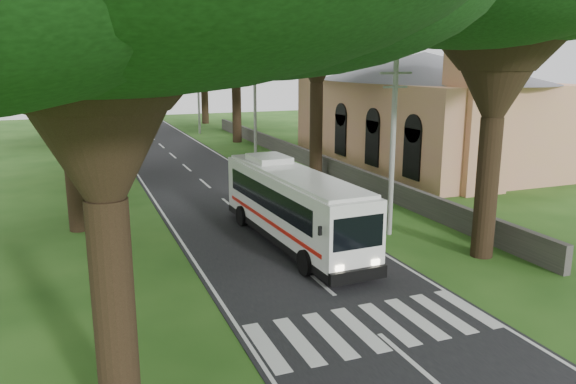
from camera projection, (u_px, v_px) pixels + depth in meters
ground at (341, 302)px, 18.90m from camera, size 140.00×140.00×0.00m
road at (190, 170)px, 41.56m from camera, size 8.00×120.00×0.04m
crosswalk at (371, 328)px, 17.09m from camera, size 8.00×3.00×0.01m
property_wall at (306, 157)px, 43.72m from camera, size 0.35×50.00×1.20m
church at (424, 100)px, 43.65m from camera, size 14.00×24.00×11.60m
pole_near at (393, 146)px, 25.34m from camera, size 1.60×0.24×8.00m
pole_mid at (255, 110)px, 43.47m from camera, size 1.60×0.24×8.00m
pole_far at (198, 96)px, 61.60m from camera, size 1.60×0.24×8.00m
tree_l_far at (56, 35)px, 57.00m from camera, size 13.47×13.47×13.47m
tree_r_midb at (235, 19)px, 53.32m from camera, size 13.74×13.74×14.84m
tree_r_far at (203, 36)px, 70.20m from camera, size 14.94×14.94×14.15m
coach_bus at (293, 205)px, 24.62m from camera, size 2.99×11.16×3.26m
distant_car_a at (128, 140)px, 52.16m from camera, size 1.96×4.12×1.36m
distant_car_c at (138, 115)px, 76.08m from camera, size 2.81×5.01×1.37m
pedestrian at (110, 229)px, 24.49m from camera, size 0.49×0.63×1.52m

